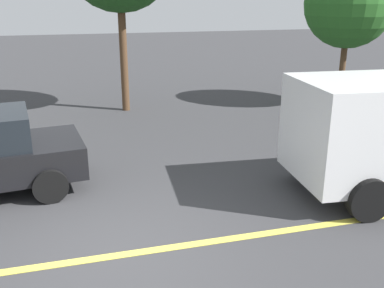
# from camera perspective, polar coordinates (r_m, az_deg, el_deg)

# --- Properties ---
(ground_plane) EXTENTS (80.00, 80.00, 0.00)m
(ground_plane) POSITION_cam_1_polar(r_m,az_deg,el_deg) (6.76, -9.47, -14.04)
(ground_plane) COLOR #38383A
(lane_marking_centre) EXTENTS (28.00, 0.16, 0.01)m
(lane_marking_centre) POSITION_cam_1_polar(r_m,az_deg,el_deg) (7.57, 14.09, -10.48)
(lane_marking_centre) COLOR #E0D14C
(tree_left_verge) EXTENTS (2.89, 2.89, 4.82)m
(tree_left_verge) POSITION_cam_1_polar(r_m,az_deg,el_deg) (15.90, 19.64, 16.71)
(tree_left_verge) COLOR #513823
(tree_left_verge) RESTS_ON ground_plane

